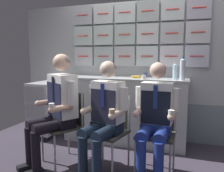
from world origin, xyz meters
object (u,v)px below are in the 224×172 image
folding_chair_center (112,124)px  crew_member_center (104,113)px  espresso_cup_small (113,74)px  snack_banana (136,77)px  service_trolley (48,107)px  folding_chair_right (158,125)px  folding_chair_left (69,119)px  crew_member_left (56,104)px  crew_member_right (155,116)px  sparkling_bottle_green (183,69)px

folding_chair_center → crew_member_center: crew_member_center is taller
espresso_cup_small → snack_banana: (0.43, -0.20, -0.01)m
service_trolley → folding_chair_right: size_ratio=1.03×
folding_chair_left → crew_member_left: (-0.09, -0.13, 0.21)m
service_trolley → folding_chair_center: size_ratio=1.03×
crew_member_left → crew_member_right: size_ratio=1.07×
folding_chair_center → folding_chair_right: 0.52m
crew_member_left → crew_member_right: 1.15m
folding_chair_left → folding_chair_right: same height
snack_banana → crew_member_center: bearing=-98.0°
service_trolley → espresso_cup_small: size_ratio=13.73×
crew_member_left → folding_chair_center: crew_member_left is taller
snack_banana → crew_member_left: bearing=-128.3°
crew_member_left → folding_chair_right: (1.16, 0.23, -0.21)m
espresso_cup_small → crew_member_center: bearing=-76.6°
service_trolley → crew_member_right: size_ratio=0.72×
folding_chair_left → folding_chair_center: 0.57m
folding_chair_left → espresso_cup_small: 1.15m
snack_banana → service_trolley: bearing=-176.6°
espresso_cup_small → folding_chair_right: bearing=-48.0°
sparkling_bottle_green → espresso_cup_small: bearing=164.2°
service_trolley → sparkling_bottle_green: bearing=-0.5°
crew_member_left → crew_member_right: crew_member_left is taller
service_trolley → folding_chair_right: (1.88, -0.64, 0.06)m
crew_member_left → crew_member_right: (1.15, 0.06, -0.06)m
sparkling_bottle_green → folding_chair_right: bearing=-110.9°
folding_chair_left → crew_member_left: bearing=-122.7°
folding_chair_right → sparkling_bottle_green: size_ratio=2.80×
service_trolley → crew_member_center: crew_member_center is taller
crew_member_center → crew_member_right: crew_member_center is taller
folding_chair_left → crew_member_right: (1.06, -0.07, 0.14)m
crew_member_right → espresso_cup_small: crew_member_right is taller
crew_member_center → folding_chair_right: size_ratio=1.45×
folding_chair_center → sparkling_bottle_green: (0.75, 0.74, 0.60)m
folding_chair_center → crew_member_right: bearing=-5.3°
folding_chair_center → folding_chair_right: size_ratio=1.00×
folding_chair_left → folding_chair_center: same height
folding_chair_right → crew_member_right: crew_member_right is taller
crew_member_right → espresso_cup_small: (-0.82, 1.09, 0.34)m
snack_banana → folding_chair_center: bearing=-97.0°
folding_chair_left → folding_chair_right: bearing=5.1°
crew_member_center → folding_chair_right: 0.63m
service_trolley → folding_chair_center: bearing=-28.9°
service_trolley → crew_member_right: crew_member_right is taller
folding_chair_right → espresso_cup_small: (-0.83, 0.92, 0.48)m
sparkling_bottle_green → espresso_cup_small: (-1.07, 0.30, -0.12)m
folding_chair_center → espresso_cup_small: size_ratio=13.34×
folding_chair_left → sparkling_bottle_green: sparkling_bottle_green is taller
sparkling_bottle_green → snack_banana: 0.66m
espresso_cup_small → snack_banana: 0.47m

